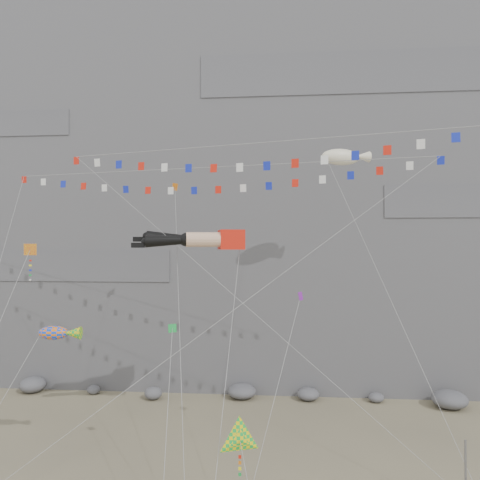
# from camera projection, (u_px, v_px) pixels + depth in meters

# --- Properties ---
(cliff) EXTENTS (80.00, 28.00, 50.00)m
(cliff) POSITION_uv_depth(u_px,v_px,m) (252.00, 157.00, 57.97)
(cliff) COLOR slate
(cliff) RESTS_ON ground
(talus_boulders) EXTENTS (60.00, 3.00, 1.20)m
(talus_boulders) POSITION_uv_depth(u_px,v_px,m) (242.00, 392.00, 42.68)
(talus_boulders) COLOR slate
(talus_boulders) RESTS_ON ground
(anchor_pole_right) EXTENTS (0.12, 0.12, 3.94)m
(anchor_pole_right) POSITION_uv_depth(u_px,v_px,m) (466.00, 479.00, 23.91)
(anchor_pole_right) COLOR gray
(anchor_pole_right) RESTS_ON ground
(legs_kite) EXTENTS (7.54, 14.63, 19.51)m
(legs_kite) POSITION_uv_depth(u_px,v_px,m) (201.00, 240.00, 31.05)
(legs_kite) COLOR red
(legs_kite) RESTS_ON ground
(flag_banner_upper) EXTENTS (31.54, 16.54, 26.34)m
(flag_banner_upper) POSITION_uv_depth(u_px,v_px,m) (206.00, 168.00, 34.41)
(flag_banner_upper) COLOR red
(flag_banner_upper) RESTS_ON ground
(flag_banner_lower) EXTENTS (26.00, 8.84, 24.42)m
(flag_banner_lower) POSITION_uv_depth(u_px,v_px,m) (253.00, 144.00, 29.30)
(flag_banner_lower) COLOR red
(flag_banner_lower) RESTS_ON ground
(harlequin_kite) EXTENTS (2.60, 8.29, 15.63)m
(harlequin_kite) POSITION_uv_depth(u_px,v_px,m) (30.00, 251.00, 29.81)
(harlequin_kite) COLOR red
(harlequin_kite) RESTS_ON ground
(fish_windsock) EXTENTS (5.07, 6.61, 10.90)m
(fish_windsock) POSITION_uv_depth(u_px,v_px,m) (53.00, 333.00, 28.55)
(fish_windsock) COLOR orange
(fish_windsock) RESTS_ON ground
(delta_kite) EXTENTS (2.60, 3.61, 6.64)m
(delta_kite) POSITION_uv_depth(u_px,v_px,m) (240.00, 440.00, 21.10)
(delta_kite) COLOR yellow
(delta_kite) RESTS_ON ground
(blimp_windsock) EXTENTS (7.91, 14.48, 25.25)m
(blimp_windsock) POSITION_uv_depth(u_px,v_px,m) (341.00, 158.00, 36.29)
(blimp_windsock) COLOR #F8F0CC
(blimp_windsock) RESTS_ON ground
(small_kite_a) EXTENTS (4.68, 15.52, 23.99)m
(small_kite_a) POSITION_uv_depth(u_px,v_px,m) (175.00, 191.00, 35.83)
(small_kite_a) COLOR orange
(small_kite_a) RESTS_ON ground
(small_kite_b) EXTENTS (3.98, 9.88, 14.50)m
(small_kite_b) POSITION_uv_depth(u_px,v_px,m) (300.00, 299.00, 29.51)
(small_kite_b) COLOR purple
(small_kite_b) RESTS_ON ground
(small_kite_c) EXTENTS (1.56, 7.10, 11.27)m
(small_kite_c) POSITION_uv_depth(u_px,v_px,m) (172.00, 331.00, 26.57)
(small_kite_c) COLOR green
(small_kite_c) RESTS_ON ground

